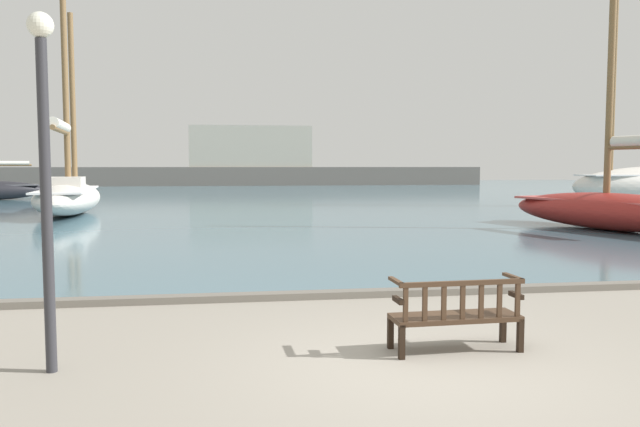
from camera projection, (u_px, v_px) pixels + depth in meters
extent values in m
plane|color=gray|center=(421.00, 367.00, 7.13)|extent=(160.00, 160.00, 0.00)
cube|color=slate|center=(255.00, 194.00, 50.53)|extent=(100.00, 80.00, 0.08)
cube|color=slate|center=(354.00, 294.00, 10.92)|extent=(40.00, 0.30, 0.12)
cube|color=black|center=(390.00, 332.00, 7.85)|extent=(0.07, 0.07, 0.42)
cube|color=black|center=(503.00, 326.00, 8.13)|extent=(0.07, 0.07, 0.42)
cube|color=black|center=(402.00, 342.00, 7.41)|extent=(0.07, 0.07, 0.42)
cube|color=black|center=(520.00, 335.00, 7.69)|extent=(0.07, 0.07, 0.42)
cube|color=#422D1E|center=(455.00, 317.00, 7.75)|extent=(1.62, 0.59, 0.06)
cube|color=#422D1E|center=(463.00, 283.00, 7.50)|extent=(1.60, 0.12, 0.06)
cube|color=#422D1E|center=(406.00, 305.00, 7.39)|extent=(0.06, 0.04, 0.41)
cube|color=#422D1E|center=(425.00, 304.00, 7.43)|extent=(0.06, 0.04, 0.41)
cube|color=#422D1E|center=(444.00, 303.00, 7.47)|extent=(0.06, 0.04, 0.41)
cube|color=#422D1E|center=(463.00, 302.00, 7.52)|extent=(0.06, 0.04, 0.41)
cube|color=#422D1E|center=(481.00, 302.00, 7.56)|extent=(0.06, 0.04, 0.41)
cube|color=#422D1E|center=(499.00, 301.00, 7.61)|extent=(0.06, 0.04, 0.41)
cube|color=#422D1E|center=(518.00, 300.00, 7.65)|extent=(0.06, 0.04, 0.41)
cube|color=black|center=(398.00, 300.00, 7.50)|extent=(0.07, 0.30, 0.06)
cube|color=#422D1E|center=(396.00, 281.00, 7.57)|extent=(0.08, 0.47, 0.04)
cube|color=black|center=(516.00, 295.00, 7.79)|extent=(0.07, 0.30, 0.06)
cube|color=#422D1E|center=(513.00, 277.00, 7.86)|extent=(0.08, 0.47, 0.04)
cylinder|color=brown|center=(614.00, 69.00, 32.92)|extent=(0.25, 0.25, 11.09)
cylinder|color=brown|center=(9.00, 165.00, 40.53)|extent=(2.56, 1.04, 0.13)
cylinder|color=silver|center=(9.00, 163.00, 40.52)|extent=(2.36, 1.08, 0.27)
ellipsoid|color=maroon|center=(611.00, 212.00, 21.49)|extent=(4.79, 8.79, 1.28)
cube|color=#C6514C|center=(611.00, 201.00, 21.46)|extent=(3.93, 7.64, 0.08)
cylinder|color=brown|center=(611.00, 75.00, 21.32)|extent=(0.23, 0.23, 8.56)
ellipsoid|color=silver|center=(68.00, 198.00, 28.60)|extent=(3.92, 10.33, 1.45)
cube|color=white|center=(68.00, 190.00, 28.57)|extent=(3.10, 9.05, 0.08)
cube|color=beige|center=(66.00, 183.00, 27.82)|extent=(1.76, 2.52, 0.55)
cylinder|color=brown|center=(65.00, 71.00, 28.40)|extent=(0.27, 0.27, 10.69)
cylinder|color=brown|center=(60.00, 130.00, 26.41)|extent=(0.78, 4.57, 0.22)
cylinder|color=silver|center=(60.00, 125.00, 26.39)|extent=(0.94, 4.14, 0.43)
cylinder|color=brown|center=(73.00, 101.00, 31.14)|extent=(0.27, 0.27, 8.61)
cylinder|color=#2D2D33|center=(46.00, 208.00, 6.83)|extent=(0.12, 0.12, 3.67)
sphere|color=silver|center=(40.00, 25.00, 6.68)|extent=(0.28, 0.28, 0.28)
cube|color=#66605B|center=(248.00, 177.00, 69.64)|extent=(53.65, 2.40, 2.14)
cube|color=#B7B2A3|center=(251.00, 146.00, 69.45)|extent=(13.51, 2.00, 4.59)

